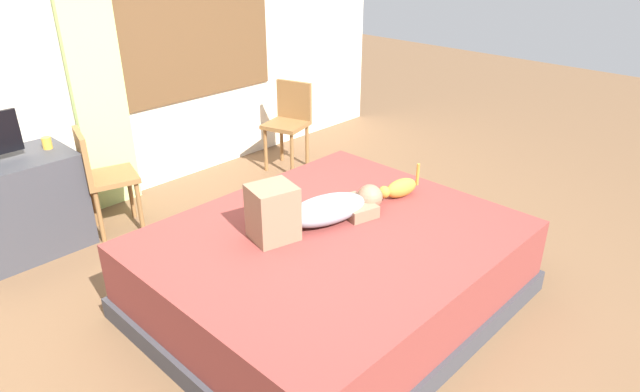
# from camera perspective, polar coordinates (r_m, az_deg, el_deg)

# --- Properties ---
(ground_plane) EXTENTS (16.00, 16.00, 0.00)m
(ground_plane) POSITION_cam_1_polar(r_m,az_deg,el_deg) (3.65, 0.95, -11.30)
(ground_plane) COLOR brown
(back_wall_with_window) EXTENTS (6.40, 0.14, 2.90)m
(back_wall_with_window) POSITION_cam_1_polar(r_m,az_deg,el_deg) (5.05, -20.83, 15.68)
(back_wall_with_window) COLOR beige
(back_wall_with_window) RESTS_ON ground
(bed) EXTENTS (2.21, 1.86, 0.53)m
(bed) POSITION_cam_1_polar(r_m,az_deg,el_deg) (3.53, 1.21, -7.58)
(bed) COLOR #38383D
(bed) RESTS_ON ground
(person_lying) EXTENTS (0.94, 0.45, 0.34)m
(person_lying) POSITION_cam_1_polar(r_m,az_deg,el_deg) (3.42, -0.69, -1.38)
(person_lying) COLOR #8C939E
(person_lying) RESTS_ON bed
(cat) EXTENTS (0.35, 0.16, 0.21)m
(cat) POSITION_cam_1_polar(r_m,az_deg,el_deg) (3.85, 8.19, 0.80)
(cat) COLOR #C67A2D
(cat) RESTS_ON bed
(desk) EXTENTS (0.90, 0.56, 0.74)m
(desk) POSITION_cam_1_polar(r_m,az_deg,el_deg) (4.61, -29.04, -1.07)
(desk) COLOR #38383D
(desk) RESTS_ON ground
(cup) EXTENTS (0.07, 0.07, 0.09)m
(cup) POSITION_cam_1_polar(r_m,az_deg,el_deg) (4.56, -26.41, 4.94)
(cup) COLOR gold
(cup) RESTS_ON desk
(chair_by_desk) EXTENTS (0.47, 0.47, 0.86)m
(chair_by_desk) POSITION_cam_1_polar(r_m,az_deg,el_deg) (4.58, -21.77, 2.19)
(chair_by_desk) COLOR brown
(chair_by_desk) RESTS_ON ground
(chair_spare) EXTENTS (0.47, 0.47, 0.86)m
(chair_spare) POSITION_cam_1_polar(r_m,az_deg,el_deg) (5.55, -3.18, 8.03)
(chair_spare) COLOR brown
(chair_spare) RESTS_ON ground
(curtain_left) EXTENTS (0.44, 0.06, 2.67)m
(curtain_left) POSITION_cam_1_polar(r_m,az_deg,el_deg) (4.86, -22.59, 13.66)
(curtain_left) COLOR #ADCC75
(curtain_left) RESTS_ON ground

